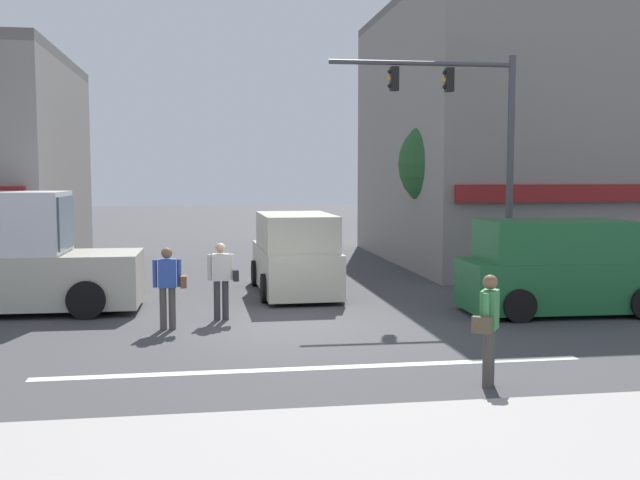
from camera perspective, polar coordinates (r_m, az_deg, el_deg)
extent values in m
plane|color=#3D3D3F|center=(15.69, -2.18, -6.51)|extent=(120.00, 120.00, 0.00)
cube|color=silver|center=(12.31, -0.22, -9.73)|extent=(9.00, 0.24, 0.01)
cube|color=gray|center=(29.11, 17.85, 7.41)|extent=(12.77, 11.70, 8.93)
cube|color=#635F5B|center=(29.68, 18.10, 16.33)|extent=(12.77, 11.70, 0.30)
cylinder|color=#4C3823|center=(24.39, 9.56, 0.29)|extent=(0.32, 0.32, 2.30)
sphere|color=#235128|center=(24.31, 9.64, 5.74)|extent=(3.10, 3.10, 3.10)
cylinder|color=#47474C|center=(20.27, 14.27, 4.77)|extent=(0.18, 0.18, 6.20)
cylinder|color=#47474C|center=(19.71, 7.79, 13.19)|extent=(4.80, 0.23, 0.12)
cube|color=black|center=(19.86, 9.82, 11.94)|extent=(0.21, 0.24, 0.60)
sphere|color=black|center=(19.84, 9.49, 12.47)|extent=(0.12, 0.12, 0.12)
sphere|color=orange|center=(19.82, 9.49, 11.95)|extent=(0.12, 0.12, 0.12)
sphere|color=black|center=(19.80, 9.48, 11.44)|extent=(0.12, 0.12, 0.12)
cube|color=black|center=(19.48, 5.69, 12.12)|extent=(0.21, 0.24, 0.60)
sphere|color=black|center=(19.47, 5.34, 12.66)|extent=(0.12, 0.12, 0.12)
sphere|color=orange|center=(19.45, 5.34, 12.13)|extent=(0.12, 0.12, 0.12)
sphere|color=black|center=(19.43, 5.33, 11.61)|extent=(0.12, 0.12, 0.12)
cube|color=#B7B29E|center=(19.84, -1.96, -2.14)|extent=(1.91, 4.63, 1.10)
cube|color=#B7B29E|center=(19.45, -1.84, 0.68)|extent=(1.85, 3.23, 0.90)
cube|color=#475666|center=(21.05, -2.45, 1.01)|extent=(1.66, 0.08, 0.76)
cylinder|color=black|center=(21.19, -4.95, -2.52)|extent=(0.21, 0.72, 0.72)
cylinder|color=black|center=(21.42, -0.03, -2.42)|extent=(0.21, 0.72, 0.72)
cylinder|color=black|center=(18.38, -4.19, -3.68)|extent=(0.21, 0.72, 0.72)
cylinder|color=black|center=(18.64, 1.45, -3.54)|extent=(0.21, 0.72, 0.72)
cube|color=#B7B29E|center=(18.33, -22.27, -2.83)|extent=(5.63, 2.10, 1.20)
cube|color=#475666|center=(17.95, -18.79, 1.28)|extent=(0.09, 1.75, 1.19)
cylinder|color=black|center=(19.01, -16.40, -3.40)|extent=(0.84, 0.25, 0.84)
cylinder|color=black|center=(17.05, -17.39, -4.38)|extent=(0.84, 0.25, 0.84)
cube|color=#1E6033|center=(17.81, 18.14, -3.22)|extent=(4.66, 2.00, 1.10)
cube|color=#1E6033|center=(17.57, 17.35, -0.02)|extent=(3.26, 1.91, 0.90)
cube|color=#475666|center=(18.29, 21.98, 0.04)|extent=(0.12, 1.66, 0.76)
cylinder|color=black|center=(19.30, 20.80, -3.58)|extent=(0.73, 0.22, 0.72)
cylinder|color=black|center=(18.15, 12.79, -3.90)|extent=(0.73, 0.22, 0.72)
cylinder|color=black|center=(16.45, 14.96, -4.87)|extent=(0.73, 0.22, 0.72)
cylinder|color=#4C4742|center=(11.58, 12.82, -8.63)|extent=(0.14, 0.14, 0.86)
cylinder|color=#4C4742|center=(11.41, 12.63, -8.84)|extent=(0.14, 0.14, 0.86)
cube|color=#3F8C4C|center=(11.35, 12.80, -5.20)|extent=(0.38, 0.42, 0.58)
sphere|color=brown|center=(11.29, 12.84, -3.15)|extent=(0.22, 0.22, 0.22)
cylinder|color=#3F8C4C|center=(11.58, 13.04, -5.00)|extent=(0.09, 0.09, 0.56)
cylinder|color=#3F8C4C|center=(11.12, 12.54, -5.41)|extent=(0.09, 0.09, 0.56)
cube|color=brown|center=(11.08, 12.23, -6.35)|extent=(0.30, 0.25, 0.24)
cylinder|color=#333338|center=(16.30, -7.85, -4.58)|extent=(0.14, 0.14, 0.86)
cylinder|color=#333338|center=(16.30, -7.22, -4.58)|extent=(0.14, 0.14, 0.86)
cube|color=beige|center=(16.20, -7.57, -2.07)|extent=(0.36, 0.23, 0.58)
sphere|color=tan|center=(16.15, -7.58, -0.62)|extent=(0.22, 0.22, 0.22)
cylinder|color=beige|center=(16.20, -8.41, -2.08)|extent=(0.09, 0.09, 0.56)
cylinder|color=beige|center=(16.20, -6.72, -2.06)|extent=(0.09, 0.09, 0.56)
cube|color=black|center=(16.19, -6.42, -2.68)|extent=(0.12, 0.28, 0.24)
cylinder|color=#4C4742|center=(15.50, -11.86, -5.15)|extent=(0.14, 0.14, 0.86)
cylinder|color=#4C4742|center=(15.50, -11.19, -5.13)|extent=(0.14, 0.14, 0.86)
cube|color=#2D4CA5|center=(15.39, -11.58, -2.50)|extent=(0.37, 0.24, 0.58)
sphere|color=brown|center=(15.34, -11.60, -0.98)|extent=(0.22, 0.22, 0.22)
cylinder|color=#2D4CA5|center=(15.39, -12.47, -2.52)|extent=(0.09, 0.09, 0.56)
cylinder|color=#2D4CA5|center=(15.40, -10.68, -2.48)|extent=(0.09, 0.09, 0.56)
cube|color=brown|center=(15.38, -10.37, -3.14)|extent=(0.14, 0.29, 0.24)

